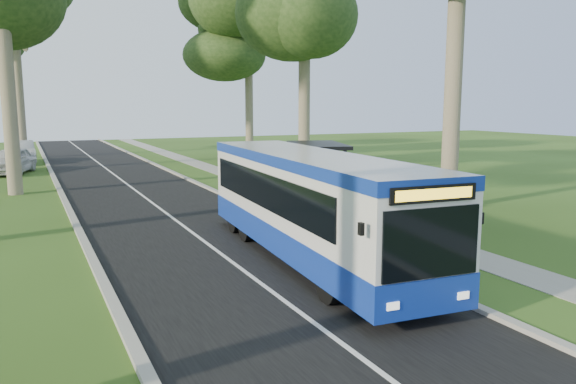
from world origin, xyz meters
name	(u,v)px	position (x,y,z in m)	size (l,w,h in m)	color
ground	(382,268)	(0.00, 0.00, 0.00)	(120.00, 120.00, 0.00)	#2D4716
road	(166,213)	(-3.50, 10.00, 0.01)	(7.00, 100.00, 0.02)	black
kerb_east	(247,205)	(0.00, 10.00, 0.06)	(0.25, 100.00, 0.12)	#9E9B93
kerb_west	(74,220)	(-7.00, 10.00, 0.06)	(0.25, 100.00, 0.12)	#9E9B93
centre_line	(166,213)	(-3.50, 10.00, 0.02)	(0.12, 100.00, 0.01)	white
footpath	(309,201)	(3.00, 10.00, 0.01)	(1.50, 100.00, 0.02)	gray
bus	(310,205)	(-1.37, 1.61, 1.56)	(3.13, 11.49, 3.01)	silver
bus_stop_sign	(358,197)	(0.35, 1.82, 1.64)	(0.11, 0.37, 2.64)	gray
bus_shelter	(327,167)	(1.49, 5.72, 2.07)	(2.77, 3.80, 2.92)	black
litter_bin	(374,234)	(1.00, 1.88, 0.44)	(0.50, 0.50, 0.87)	black
car_white	(12,160)	(-9.21, 27.26, 0.83)	(1.96, 4.88, 1.66)	silver
car_silver	(21,152)	(-8.67, 33.79, 0.84)	(1.77, 5.09, 1.68)	#B4B7BD
tree_west_e	(13,7)	(-8.50, 38.00, 11.85)	(5.20, 5.20, 16.01)	#7A6B56
tree_east_d	(248,37)	(8.00, 30.00, 9.55)	(5.20, 5.20, 12.87)	#7A6B56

